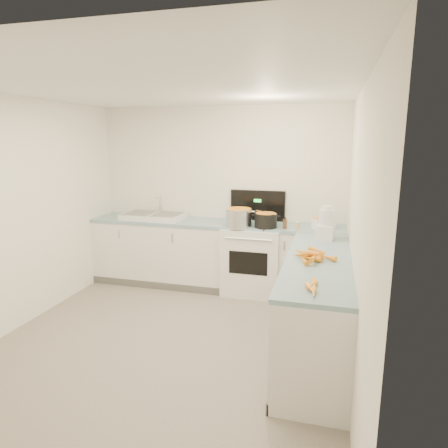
% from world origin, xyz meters
% --- Properties ---
extents(floor, '(3.50, 4.00, 0.00)m').
position_xyz_m(floor, '(0.00, 0.00, 0.00)').
color(floor, gray).
rests_on(floor, ground).
extents(ceiling, '(3.50, 4.00, 0.00)m').
position_xyz_m(ceiling, '(0.00, 0.00, 2.50)').
color(ceiling, white).
rests_on(ceiling, ground).
extents(wall_back, '(3.50, 0.00, 2.50)m').
position_xyz_m(wall_back, '(0.00, 2.00, 1.25)').
color(wall_back, white).
rests_on(wall_back, ground).
extents(wall_left, '(0.00, 4.00, 2.50)m').
position_xyz_m(wall_left, '(-1.75, 0.00, 1.25)').
color(wall_left, white).
rests_on(wall_left, ground).
extents(wall_right, '(0.00, 4.00, 2.50)m').
position_xyz_m(wall_right, '(1.75, 0.00, 1.25)').
color(wall_right, white).
rests_on(wall_right, ground).
extents(counter_back, '(3.50, 0.62, 0.94)m').
position_xyz_m(counter_back, '(0.00, 1.70, 0.47)').
color(counter_back, white).
rests_on(counter_back, ground).
extents(counter_right, '(0.62, 2.20, 0.94)m').
position_xyz_m(counter_right, '(1.45, 0.30, 0.47)').
color(counter_right, white).
rests_on(counter_right, ground).
extents(stove, '(0.76, 0.65, 1.36)m').
position_xyz_m(stove, '(0.55, 1.69, 0.47)').
color(stove, white).
rests_on(stove, ground).
extents(sink, '(0.86, 0.52, 0.31)m').
position_xyz_m(sink, '(-0.90, 1.70, 0.98)').
color(sink, white).
rests_on(sink, counter_back).
extents(steel_pot, '(0.45, 0.45, 0.25)m').
position_xyz_m(steel_pot, '(0.39, 1.52, 1.05)').
color(steel_pot, silver).
rests_on(steel_pot, stove).
extents(black_pot, '(0.37, 0.37, 0.21)m').
position_xyz_m(black_pot, '(0.74, 1.53, 1.02)').
color(black_pot, black).
rests_on(black_pot, stove).
extents(wooden_spoon, '(0.30, 0.23, 0.02)m').
position_xyz_m(wooden_spoon, '(0.74, 1.53, 1.14)').
color(wooden_spoon, '#AD7A47').
rests_on(wooden_spoon, black_pot).
extents(mixing_bowl, '(0.36, 0.36, 0.13)m').
position_xyz_m(mixing_bowl, '(1.44, 1.65, 1.01)').
color(mixing_bowl, white).
rests_on(mixing_bowl, counter_back).
extents(extract_bottle, '(0.05, 0.05, 0.13)m').
position_xyz_m(extract_bottle, '(0.98, 1.52, 1.00)').
color(extract_bottle, '#593319').
rests_on(extract_bottle, counter_back).
extents(spice_jar, '(0.05, 0.05, 0.08)m').
position_xyz_m(spice_jar, '(1.14, 1.55, 0.98)').
color(spice_jar, '#E5B266').
rests_on(spice_jar, counter_back).
extents(food_processor, '(0.22, 0.25, 0.38)m').
position_xyz_m(food_processor, '(1.49, 1.10, 1.10)').
color(food_processor, white).
rests_on(food_processor, counter_right).
extents(carrot_pile, '(0.42, 0.47, 0.09)m').
position_xyz_m(carrot_pile, '(1.39, 0.27, 0.97)').
color(carrot_pile, orange).
rests_on(carrot_pile, counter_right).
extents(peeled_carrots, '(0.11, 0.36, 0.04)m').
position_xyz_m(peeled_carrots, '(1.43, -0.53, 0.96)').
color(peeled_carrots, orange).
rests_on(peeled_carrots, counter_right).
extents(peelings, '(0.23, 0.23, 0.01)m').
position_xyz_m(peelings, '(-1.11, 1.71, 1.02)').
color(peelings, tan).
rests_on(peelings, sink).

